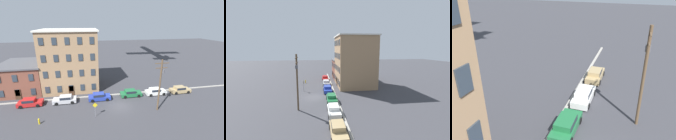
{
  "view_description": "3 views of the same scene",
  "coord_description": "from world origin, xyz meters",
  "views": [
    {
      "loc": [
        -5.88,
        -23.92,
        15.09
      ],
      "look_at": [
        -0.98,
        3.03,
        6.16
      ],
      "focal_mm": 24.0,
      "sensor_mm": 36.0,
      "label": 1
    },
    {
      "loc": [
        30.44,
        0.84,
        10.14
      ],
      "look_at": [
        -1.24,
        5.16,
        5.48
      ],
      "focal_mm": 24.0,
      "sensor_mm": 36.0,
      "label": 2
    },
    {
      "loc": [
        -11.69,
        -1.52,
        12.8
      ],
      "look_at": [
        -0.08,
        2.47,
        7.41
      ],
      "focal_mm": 35.0,
      "sensor_mm": 36.0,
      "label": 3
    }
  ],
  "objects": [
    {
      "name": "car_white",
      "position": [
        8.56,
        3.17,
        0.75
      ],
      "size": [
        4.4,
        1.92,
        1.43
      ],
      "color": "silver",
      "rests_on": "ground_plane"
    },
    {
      "name": "car_tan",
      "position": [
        14.3,
        3.06,
        0.75
      ],
      "size": [
        4.4,
        1.92,
        1.43
      ],
      "color": "tan",
      "rests_on": "ground_plane"
    },
    {
      "name": "car_green",
      "position": [
        3.06,
        3.35,
        0.75
      ],
      "size": [
        4.4,
        1.92,
        1.43
      ],
      "color": "#1E6638",
      "rests_on": "ground_plane"
    },
    {
      "name": "utility_pole",
      "position": [
        6.29,
        -2.48,
        5.2
      ],
      "size": [
        2.4,
        0.44,
        9.26
      ],
      "color": "brown",
      "rests_on": "ground_plane"
    }
  ]
}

